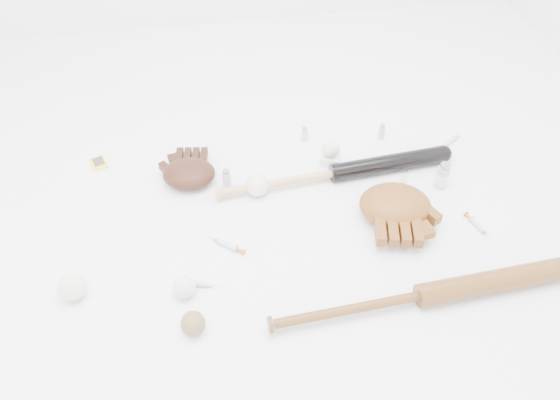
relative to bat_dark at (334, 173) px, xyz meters
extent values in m
plane|color=white|center=(-0.19, -0.21, -0.03)|extent=(3.00, 3.00, 0.00)
cube|color=yellow|center=(-0.86, 0.24, -0.03)|extent=(0.08, 0.09, 0.00)
cube|color=white|center=(0.01, 0.09, -0.01)|extent=(0.09, 0.09, 0.04)
sphere|color=silver|center=(0.01, 0.09, 0.04)|extent=(0.07, 0.07, 0.07)
sphere|color=silver|center=(-0.89, -0.36, 0.01)|extent=(0.08, 0.08, 0.08)
sphere|color=silver|center=(-0.29, -0.02, 0.01)|extent=(0.08, 0.08, 0.08)
sphere|color=silver|center=(-0.57, -0.42, 0.00)|extent=(0.07, 0.07, 0.07)
sphere|color=brown|center=(-0.55, -0.55, 0.00)|extent=(0.07, 0.07, 0.07)
cylinder|color=#AEB7BF|center=(0.25, 0.21, 0.00)|extent=(0.02, 0.02, 0.07)
cylinder|color=#AEB7BF|center=(-0.06, 0.24, 0.00)|extent=(0.03, 0.03, 0.06)
cylinder|color=#AEB7BF|center=(-0.39, 0.04, 0.00)|extent=(0.03, 0.03, 0.08)
cylinder|color=#AEB7BF|center=(0.37, -0.10, 0.02)|extent=(0.04, 0.04, 0.11)
camera|label=1|loc=(-0.45, -1.42, 1.34)|focal=35.00mm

